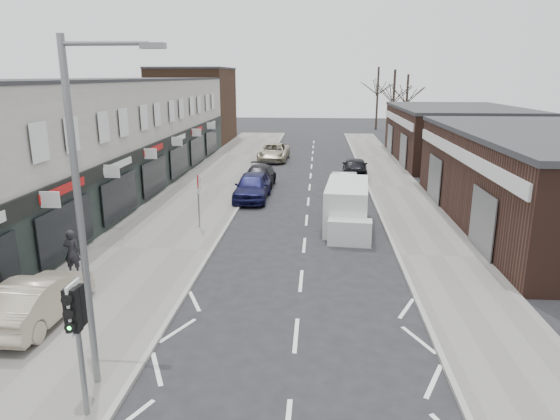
% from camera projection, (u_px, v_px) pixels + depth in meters
% --- Properties ---
extents(ground, '(160.00, 160.00, 0.00)m').
position_uv_depth(ground, '(292.00, 375.00, 12.57)').
color(ground, black).
rests_on(ground, ground).
extents(pavement_left, '(5.50, 64.00, 0.12)m').
position_uv_depth(pavement_left, '(211.00, 185.00, 34.23)').
color(pavement_left, slate).
rests_on(pavement_left, ground).
extents(pavement_right, '(3.50, 64.00, 0.12)m').
position_uv_depth(pavement_right, '(396.00, 188.00, 33.30)').
color(pavement_right, slate).
rests_on(pavement_right, ground).
extents(shop_terrace_left, '(8.00, 41.00, 7.10)m').
position_uv_depth(shop_terrace_left, '(95.00, 137.00, 31.42)').
color(shop_terrace_left, beige).
rests_on(shop_terrace_left, ground).
extents(brick_block_far, '(8.00, 10.00, 8.00)m').
position_uv_depth(brick_block_far, '(194.00, 106.00, 55.85)').
color(brick_block_far, '#432B1C').
rests_on(brick_block_far, ground).
extents(right_unit_far, '(10.00, 16.00, 4.50)m').
position_uv_depth(right_unit_far, '(455.00, 135.00, 43.78)').
color(right_unit_far, '#39211A').
rests_on(right_unit_far, ground).
extents(tree_far_a, '(3.60, 3.60, 8.00)m').
position_uv_depth(tree_far_a, '(391.00, 141.00, 58.11)').
color(tree_far_a, '#382D26').
rests_on(tree_far_a, ground).
extents(tree_far_b, '(3.60, 3.60, 7.50)m').
position_uv_depth(tree_far_b, '(405.00, 135.00, 63.70)').
color(tree_far_b, '#382D26').
rests_on(tree_far_b, ground).
extents(tree_far_c, '(3.60, 3.60, 8.50)m').
position_uv_depth(tree_far_c, '(376.00, 130.00, 69.70)').
color(tree_far_c, '#382D26').
rests_on(tree_far_c, ground).
extents(traffic_light, '(0.28, 0.60, 3.10)m').
position_uv_depth(traffic_light, '(76.00, 319.00, 10.32)').
color(traffic_light, slate).
rests_on(traffic_light, pavement_left).
extents(street_lamp, '(2.23, 0.22, 8.00)m').
position_uv_depth(street_lamp, '(86.00, 202.00, 10.93)').
color(street_lamp, slate).
rests_on(street_lamp, pavement_left).
extents(warning_sign, '(0.12, 0.80, 2.70)m').
position_uv_depth(warning_sign, '(199.00, 185.00, 23.93)').
color(warning_sign, slate).
rests_on(warning_sign, pavement_left).
extents(white_van, '(2.40, 5.79, 2.19)m').
position_uv_depth(white_van, '(347.00, 207.00, 24.51)').
color(white_van, silver).
rests_on(white_van, ground).
extents(sedan_on_pavement, '(1.52, 4.33, 1.42)m').
position_uv_depth(sedan_on_pavement, '(38.00, 299.00, 14.93)').
color(sedan_on_pavement, '#A89D87').
rests_on(sedan_on_pavement, pavement_left).
extents(pedestrian, '(0.63, 0.42, 1.73)m').
position_uv_depth(pedestrian, '(72.00, 252.00, 18.44)').
color(pedestrian, black).
rests_on(pedestrian, pavement_left).
extents(parked_car_left_a, '(1.99, 4.87, 1.65)m').
position_uv_depth(parked_car_left_a, '(252.00, 186.00, 30.14)').
color(parked_car_left_a, '#14153E').
rests_on(parked_car_left_a, ground).
extents(parked_car_left_b, '(2.08, 5.00, 1.44)m').
position_uv_depth(parked_car_left_b, '(259.00, 177.00, 33.41)').
color(parked_car_left_b, black).
rests_on(parked_car_left_b, ground).
extents(parked_car_left_c, '(2.63, 5.45, 1.49)m').
position_uv_depth(parked_car_left_c, '(274.00, 152.00, 44.20)').
color(parked_car_left_c, '#ACA489').
rests_on(parked_car_left_c, ground).
extents(parked_car_right_a, '(1.53, 4.36, 1.43)m').
position_uv_depth(parked_car_right_a, '(344.00, 183.00, 31.71)').
color(parked_car_right_a, silver).
rests_on(parked_car_right_a, ground).
extents(parked_car_right_b, '(2.14, 4.68, 1.56)m').
position_uv_depth(parked_car_right_b, '(355.00, 168.00, 36.59)').
color(parked_car_right_b, black).
rests_on(parked_car_right_b, ground).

